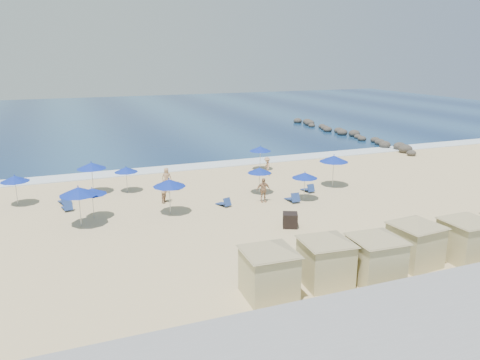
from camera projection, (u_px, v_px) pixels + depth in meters
name	position (u px, v px, depth m)	size (l,w,h in m)	color
ground	(252.00, 220.00, 30.26)	(160.00, 160.00, 0.00)	#D3B985
ocean	(126.00, 117.00, 79.62)	(160.00, 80.00, 0.06)	#0E274E
surf_line	(188.00, 167.00, 44.16)	(160.00, 2.50, 0.08)	white
seawall	(388.00, 316.00, 17.97)	(160.00, 6.10, 1.22)	gray
rock_jetty	(346.00, 133.00, 61.04)	(2.56, 26.66, 0.96)	#2D2825
trash_bin	(290.00, 220.00, 28.91)	(0.89, 0.89, 0.89)	black
cabana_0	(269.00, 261.00, 20.33)	(4.64, 4.64, 2.91)	#C2B785
cabana_1	(326.00, 251.00, 21.49)	(4.55, 4.55, 2.86)	#C2B785
cabana_2	(376.00, 248.00, 21.72)	(4.63, 4.63, 2.91)	#C2B785
cabana_3	(416.00, 234.00, 23.44)	(4.60, 4.60, 2.90)	#C2B785
cabana_4	(467.00, 230.00, 24.03)	(4.59, 4.59, 2.88)	#C2B785
umbrella_0	(15.00, 179.00, 32.68)	(1.98, 1.98, 2.25)	#A5A8AD
umbrella_1	(78.00, 191.00, 28.50)	(2.34, 2.34, 2.66)	#A5A8AD
umbrella_2	(91.00, 166.00, 35.46)	(2.22, 2.22, 2.53)	#A5A8AD
umbrella_3	(92.00, 191.00, 30.05)	(1.88, 1.88, 2.14)	#A5A8AD
umbrella_4	(126.00, 170.00, 35.93)	(1.81, 1.81, 2.06)	#A5A8AD
umbrella_5	(169.00, 183.00, 30.79)	(2.20, 2.20, 2.50)	#A5A8AD
umbrella_6	(259.00, 170.00, 35.46)	(1.86, 1.86, 2.12)	#A5A8AD
umbrella_7	(305.00, 175.00, 33.89)	(1.90, 1.90, 2.16)	#A5A8AD
umbrella_8	(260.00, 149.00, 42.75)	(2.02, 2.02, 2.30)	#A5A8AD
umbrella_9	(334.00, 159.00, 37.28)	(2.33, 2.33, 2.66)	#A5A8AD
beach_chair_0	(65.00, 200.00, 33.37)	(0.90, 1.50, 0.77)	navy
beach_chair_1	(67.00, 207.00, 32.06)	(0.78, 1.38, 0.72)	navy
beach_chair_2	(175.00, 186.00, 37.12)	(0.59, 1.20, 0.65)	navy
beach_chair_3	(224.00, 203.00, 32.94)	(0.91, 1.34, 0.68)	navy
beach_chair_4	(293.00, 198.00, 33.86)	(0.62, 1.39, 0.77)	navy
beach_chair_5	(308.00, 189.00, 36.32)	(0.65, 1.31, 0.70)	navy
beachgoer_0	(166.00, 191.00, 33.63)	(0.83, 0.64, 1.70)	tan
beachgoer_1	(263.00, 190.00, 33.72)	(1.05, 0.44, 1.79)	tan
beachgoer_2	(267.00, 166.00, 41.31)	(1.04, 0.60, 1.61)	tan
beachgoer_3	(167.00, 177.00, 37.59)	(0.77, 0.50, 1.58)	tan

